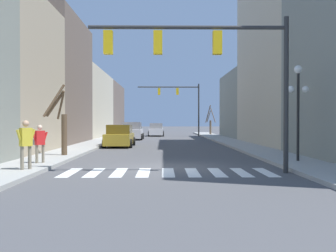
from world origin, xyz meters
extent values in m
plane|color=#4C4C4F|center=(0.00, 0.00, 0.00)|extent=(240.00, 240.00, 0.00)
cube|color=#9E9E99|center=(-5.68, 0.00, 0.07)|extent=(2.32, 90.00, 0.15)
cube|color=#9E9E99|center=(5.68, 0.00, 0.07)|extent=(2.32, 90.00, 0.15)
cube|color=#66564C|center=(-9.84, 16.01, 5.06)|extent=(6.00, 10.40, 10.11)
cube|color=#BCB299|center=(-9.84, 29.00, 3.75)|extent=(6.00, 15.57, 7.50)
cube|color=#66564C|center=(-9.84, 44.32, 3.75)|extent=(6.00, 15.09, 7.49)
cube|color=#BCB299|center=(9.84, 14.18, 6.88)|extent=(6.00, 13.84, 13.76)
cube|color=gray|center=(9.84, 26.85, 3.56)|extent=(6.00, 11.51, 7.11)
cube|color=white|center=(-3.60, -1.55, 0.00)|extent=(0.45, 2.60, 0.01)
cube|color=white|center=(-2.70, -1.55, 0.00)|extent=(0.45, 2.60, 0.01)
cube|color=white|center=(-1.80, -1.55, 0.00)|extent=(0.45, 2.60, 0.01)
cube|color=white|center=(-0.90, -1.55, 0.00)|extent=(0.45, 2.60, 0.01)
cube|color=white|center=(0.00, -1.55, 0.00)|extent=(0.45, 2.60, 0.01)
cube|color=white|center=(0.90, -1.55, 0.00)|extent=(0.45, 2.60, 0.01)
cube|color=white|center=(1.80, -1.55, 0.00)|extent=(0.45, 2.60, 0.01)
cube|color=white|center=(2.70, -1.55, 0.00)|extent=(0.45, 2.60, 0.01)
cube|color=white|center=(3.60, -1.55, 0.00)|extent=(0.45, 2.60, 0.01)
cylinder|color=#2D2D2D|center=(4.27, -1.78, 2.83)|extent=(0.18, 0.18, 5.66)
cylinder|color=#2D2D2D|center=(0.70, -1.78, 5.26)|extent=(7.14, 0.14, 0.14)
cube|color=yellow|center=(1.77, -1.78, 4.71)|extent=(0.32, 0.28, 0.84)
cube|color=yellow|center=(-0.37, -1.78, 4.71)|extent=(0.32, 0.28, 0.84)
cube|color=yellow|center=(-2.15, -1.78, 4.71)|extent=(0.32, 0.28, 0.84)
cylinder|color=#2D2D2D|center=(4.27, 32.82, 3.26)|extent=(0.18, 0.18, 6.51)
cylinder|color=#2D2D2D|center=(0.49, 32.82, 6.11)|extent=(7.58, 0.14, 0.14)
cube|color=yellow|center=(1.62, 32.82, 5.56)|extent=(0.32, 0.28, 0.84)
cube|color=yellow|center=(-0.65, 32.82, 5.56)|extent=(0.32, 0.28, 0.84)
cylinder|color=black|center=(5.72, 1.13, 2.06)|extent=(0.12, 0.12, 3.81)
sphere|color=white|center=(5.72, 1.13, 4.14)|extent=(0.36, 0.36, 0.36)
sphere|color=white|center=(5.40, 1.13, 3.28)|extent=(0.31, 0.31, 0.31)
sphere|color=white|center=(6.04, 1.13, 3.28)|extent=(0.31, 0.31, 0.31)
cube|color=#A38423|center=(-3.37, 12.94, 0.57)|extent=(1.81, 4.70, 0.79)
cube|color=#594813|center=(-3.37, 12.94, 1.29)|extent=(1.67, 2.44, 0.65)
cylinder|color=black|center=(-4.29, 14.40, 0.32)|extent=(0.22, 0.64, 0.64)
cylinder|color=black|center=(-2.44, 14.40, 0.32)|extent=(0.22, 0.64, 0.64)
cylinder|color=black|center=(-4.29, 11.48, 0.32)|extent=(0.22, 0.64, 0.64)
cylinder|color=black|center=(-2.44, 11.48, 0.32)|extent=(0.22, 0.64, 0.64)
cube|color=silver|center=(-3.30, 23.96, 0.62)|extent=(1.95, 4.36, 0.89)
cube|color=slate|center=(-3.30, 23.96, 1.43)|extent=(1.79, 2.27, 0.73)
cylinder|color=black|center=(-4.29, 25.31, 0.32)|extent=(0.22, 0.64, 0.64)
cylinder|color=black|center=(-2.31, 25.31, 0.32)|extent=(0.22, 0.64, 0.64)
cylinder|color=black|center=(-4.29, 22.61, 0.32)|extent=(0.22, 0.64, 0.64)
cylinder|color=black|center=(-2.31, 22.61, 0.32)|extent=(0.22, 0.64, 0.64)
cube|color=silver|center=(-1.03, 33.43, 0.57)|extent=(1.70, 4.65, 0.79)
cube|color=slate|center=(-1.03, 33.43, 1.29)|extent=(1.57, 2.42, 0.65)
cylinder|color=black|center=(-0.16, 31.99, 0.32)|extent=(0.22, 0.64, 0.64)
cylinder|color=black|center=(-1.89, 31.99, 0.32)|extent=(0.22, 0.64, 0.64)
cylinder|color=black|center=(-0.16, 34.87, 0.32)|extent=(0.22, 0.64, 0.64)
cylinder|color=black|center=(-1.89, 34.87, 0.32)|extent=(0.22, 0.64, 0.64)
cylinder|color=#7A705B|center=(-5.20, 0.52, 0.52)|extent=(0.11, 0.11, 0.75)
cylinder|color=#7A705B|center=(-5.41, 0.35, 0.52)|extent=(0.11, 0.11, 0.75)
cube|color=red|center=(-5.31, 0.43, 1.20)|extent=(0.41, 0.40, 0.59)
sphere|color=beige|center=(-5.31, 0.43, 1.63)|extent=(0.21, 0.21, 0.21)
cylinder|color=red|center=(-5.14, 0.57, 1.16)|extent=(0.25, 0.23, 0.57)
cylinder|color=red|center=(-5.47, 0.30, 1.16)|extent=(0.25, 0.23, 0.57)
cylinder|color=#7A705B|center=(-5.22, -1.89, 0.57)|extent=(0.12, 0.12, 0.84)
cylinder|color=#7A705B|center=(-5.02, -1.65, 0.57)|extent=(0.12, 0.12, 0.84)
cube|color=gold|center=(-5.12, -1.77, 1.32)|extent=(0.44, 0.46, 0.66)
sphere|color=tan|center=(-5.12, -1.77, 1.80)|extent=(0.24, 0.24, 0.24)
cylinder|color=gold|center=(-5.27, -1.95, 1.27)|extent=(0.26, 0.28, 0.64)
cylinder|color=gold|center=(-4.97, -1.59, 1.27)|extent=(0.26, 0.28, 0.64)
cylinder|color=brown|center=(-5.24, 4.23, 1.19)|extent=(0.29, 0.29, 2.08)
cylinder|color=brown|center=(-5.75, 4.41, 2.79)|extent=(1.12, 0.54, 1.38)
cylinder|color=brown|center=(-5.53, 4.64, 2.65)|extent=(0.64, 0.94, 1.36)
cylinder|color=brown|center=(-5.70, 3.99, 2.92)|extent=(1.01, 0.62, 1.71)
cylinder|color=brown|center=(6.12, 35.91, 1.06)|extent=(0.26, 0.26, 1.81)
cylinder|color=brown|center=(6.41, 35.66, 2.68)|extent=(0.68, 0.62, 2.00)
cylinder|color=brown|center=(5.84, 36.27, 2.85)|extent=(0.66, 0.84, 2.36)
cylinder|color=brown|center=(5.93, 36.21, 2.52)|extent=(0.47, 0.69, 1.50)
camera|label=1|loc=(-0.19, -15.94, 1.89)|focal=42.00mm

